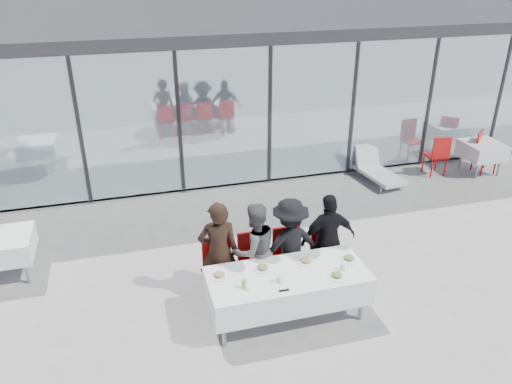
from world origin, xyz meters
TOP-DOWN VIEW (x-y plane):
  - ground at (0.00, 0.00)m, footprint 90.00×90.00m
  - pavilion at (2.00, 8.16)m, footprint 14.80×8.80m
  - dining_table at (-0.05, -0.44)m, footprint 2.26×0.96m
  - diner_a at (-0.89, 0.24)m, footprint 0.63×0.63m
  - diner_chair_a at (-0.89, 0.31)m, footprint 0.44×0.44m
  - diner_b at (-0.34, 0.24)m, footprint 0.90×0.90m
  - diner_chair_b at (-0.34, 0.31)m, footprint 0.44×0.44m
  - diner_c at (0.21, 0.24)m, footprint 1.08×1.08m
  - diner_chair_c at (0.21, 0.31)m, footprint 0.44×0.44m
  - diner_d at (0.85, 0.24)m, footprint 0.90×0.90m
  - diner_chair_d at (0.85, 0.31)m, footprint 0.44×0.44m
  - plate_a at (-0.98, -0.26)m, footprint 0.26×0.26m
  - plate_b at (-0.36, -0.25)m, footprint 0.26×0.26m
  - plate_c at (0.29, -0.25)m, footprint 0.26×0.26m
  - plate_d at (0.92, -0.36)m, footprint 0.26×0.26m
  - plate_extra at (0.58, -0.70)m, footprint 0.26×0.26m
  - juice_bottle at (-0.72, -0.61)m, footprint 0.06×0.06m
  - drinking_glasses at (0.24, -0.59)m, footprint 1.02×0.12m
  - folded_eyeglasses at (-0.22, -0.80)m, footprint 0.14×0.03m
  - spare_table_left at (-4.07, 1.71)m, footprint 0.86×0.86m
  - spare_table_right at (6.05, 3.28)m, footprint 0.86×0.86m
  - spare_chair_a at (6.09, 3.33)m, footprint 0.62×0.62m
  - spare_chair_b at (4.94, 3.40)m, footprint 0.47×0.47m
  - lounger at (3.47, 3.56)m, footprint 0.77×1.40m

SIDE VIEW (x-z plane):
  - ground at x=0.00m, z-range 0.00..0.00m
  - lounger at x=3.47m, z-range -0.10..0.62m
  - diner_chair_a at x=-0.89m, z-range 0.05..1.03m
  - diner_chair_b at x=-0.34m, z-range 0.05..1.03m
  - diner_chair_c at x=0.21m, z-range 0.05..1.03m
  - diner_chair_d at x=0.85m, z-range 0.05..1.03m
  - spare_chair_a at x=6.09m, z-range 0.05..1.03m
  - spare_chair_b at x=4.94m, z-range 0.05..1.03m
  - dining_table at x=-0.05m, z-range 0.16..0.91m
  - spare_table_left at x=-4.07m, z-range 0.18..0.92m
  - spare_table_right at x=6.05m, z-range 0.18..0.92m
  - folded_eyeglasses at x=-0.22m, z-range 0.75..0.76m
  - diner_d at x=0.85m, z-range 0.00..1.52m
  - diner_c at x=0.21m, z-range 0.00..1.52m
  - diner_b at x=-0.34m, z-range 0.00..1.53m
  - plate_a at x=-0.98m, z-range 0.74..0.81m
  - plate_b at x=-0.36m, z-range 0.74..0.81m
  - plate_c at x=0.29m, z-range 0.74..0.81m
  - plate_d at x=0.92m, z-range 0.74..0.81m
  - plate_extra at x=0.58m, z-range 0.74..0.81m
  - drinking_glasses at x=0.24m, z-range 0.75..0.85m
  - juice_bottle at x=-0.72m, z-range 0.75..0.89m
  - diner_a at x=-0.89m, z-range 0.00..1.64m
  - pavilion at x=2.00m, z-range 0.43..3.87m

